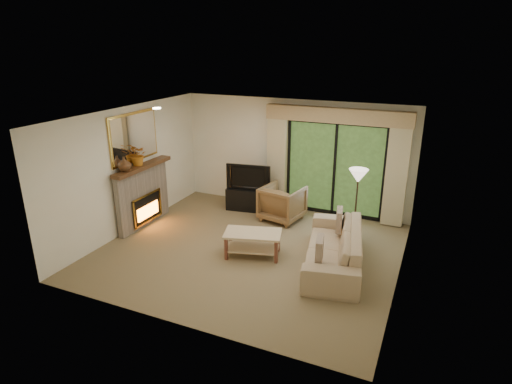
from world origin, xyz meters
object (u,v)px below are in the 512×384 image
at_px(media_console, 250,199).
at_px(sofa, 334,247).
at_px(coffee_table, 253,244).
at_px(armchair, 282,203).

relative_size(media_console, sofa, 0.44).
distance_m(media_console, coffee_table, 2.35).
xyz_separation_m(media_console, sofa, (2.50, -1.83, 0.09)).
relative_size(media_console, armchair, 1.21).
distance_m(sofa, coffee_table, 1.50).
distance_m(media_console, sofa, 3.10).
height_order(armchair, sofa, armchair).
bearing_deg(coffee_table, armchair, 76.96).
bearing_deg(media_console, sofa, -44.89).
distance_m(armchair, sofa, 2.21).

